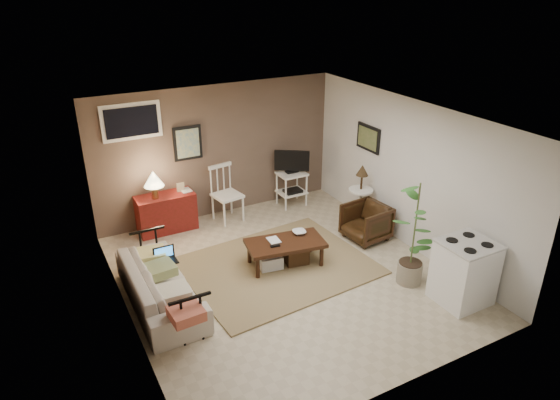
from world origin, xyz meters
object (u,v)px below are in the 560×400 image
potted_plant (415,231)px  armchair (366,221)px  stove (464,272)px  red_console (165,210)px  spindle_chair (227,195)px  side_table (361,188)px  sofa (159,279)px  coffee_table (285,251)px  tv_stand (292,177)px

potted_plant → armchair: bearing=80.1°
armchair → stove: (0.09, -2.03, 0.11)m
red_console → potted_plant: potted_plant is taller
spindle_chair → side_table: bearing=-32.8°
potted_plant → sofa: bearing=160.1°
coffee_table → sofa: 1.95m
tv_stand → side_table: (0.65, -1.29, 0.12)m
tv_stand → stove: 3.85m
side_table → potted_plant: 1.91m
side_table → armchair: size_ratio=1.67×
sofa → stove: 4.10m
armchair → potted_plant: potted_plant is taller
red_console → armchair: size_ratio=1.69×
red_console → spindle_chair: (1.10, -0.12, 0.08)m
red_console → stove: bearing=-53.1°
sofa → spindle_chair: (1.79, 1.93, 0.10)m
armchair → stove: stove is taller
sofa → stove: size_ratio=2.17×
red_console → spindle_chair: 1.11m
sofa → red_console: size_ratio=1.72×
armchair → coffee_table: bearing=-91.6°
side_table → potted_plant: (-0.47, -1.84, 0.14)m
sofa → stove: (3.64, -1.88, 0.07)m
coffee_table → stove: bearing=-48.6°
side_table → armchair: side_table is taller
side_table → potted_plant: potted_plant is taller
coffee_table → sofa: sofa is taller
coffee_table → spindle_chair: 1.90m
coffee_table → sofa: size_ratio=0.64×
coffee_table → stove: 2.58m
stove → sofa: bearing=152.7°
coffee_table → red_console: red_console is taller
sofa → red_console: 2.16m
sofa → tv_stand: tv_stand is taller
sofa → potted_plant: (3.32, -1.20, 0.46)m
potted_plant → spindle_chair: bearing=116.1°
spindle_chair → sofa: bearing=-132.8°
spindle_chair → tv_stand: (1.35, 0.00, 0.10)m
red_console → potted_plant: bearing=-51.0°
coffee_table → stove: stove is taller
side_table → potted_plant: bearing=-104.2°
red_console → stove: size_ratio=1.26×
spindle_chair → red_console: bearing=173.6°
side_table → tv_stand: bearing=116.7°
tv_stand → side_table: bearing=-63.3°
coffee_table → sofa: (-1.94, -0.05, 0.14)m
tv_stand → side_table: side_table is taller
sofa → coffee_table: bearing=-88.6°
side_table → armchair: (-0.23, -0.49, -0.36)m
red_console → tv_stand: 2.46m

